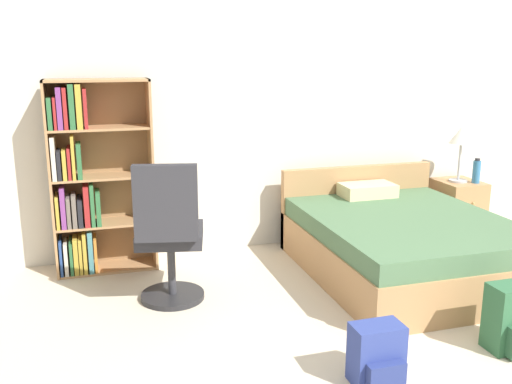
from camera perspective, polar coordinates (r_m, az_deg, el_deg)
wall_back at (r=5.42m, az=2.22°, el=8.14°), size 9.00×0.06×2.60m
bookshelf at (r=4.95m, az=-16.40°, el=1.16°), size 0.83×0.32×1.63m
bed at (r=4.99m, az=14.31°, el=-4.93°), size 1.54×1.90×0.77m
office_chair at (r=4.21m, az=-8.67°, el=-4.43°), size 0.57×0.65×1.10m
nightstand at (r=6.17m, az=19.46°, el=-1.55°), size 0.40×0.49×0.57m
table_lamp at (r=5.99m, az=19.86°, el=5.07°), size 0.24×0.24×0.55m
water_bottle at (r=6.05m, az=21.18°, el=1.94°), size 0.08×0.08×0.25m
backpack_blue at (r=3.41m, az=12.04°, el=-15.73°), size 0.29×0.24×0.35m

